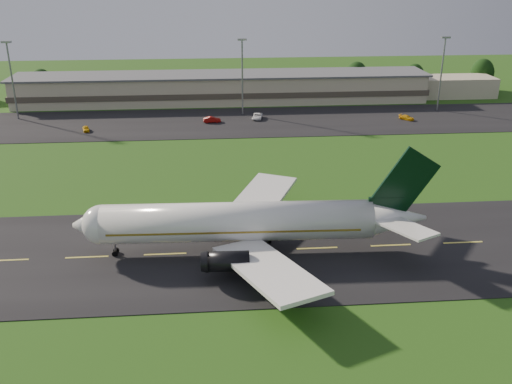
{
  "coord_description": "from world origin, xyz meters",
  "views": [
    {
      "loc": [
        -4.02,
        -73.03,
        38.8
      ],
      "look_at": [
        2.71,
        8.0,
        6.0
      ],
      "focal_mm": 40.0,
      "sensor_mm": 36.0,
      "label": 1
    }
  ],
  "objects": [
    {
      "name": "service_vehicle_d",
      "position": [
        47.95,
        70.29,
        0.7
      ],
      "size": [
        4.02,
        4.21,
        1.2
      ],
      "primitive_type": "imported",
      "rotation": [
        0.0,
        0.0,
        0.73
      ],
      "color": "#F0AD0E",
      "rests_on": "apron"
    },
    {
      "name": "terminal",
      "position": [
        6.4,
        96.18,
        3.99
      ],
      "size": [
        145.0,
        16.0,
        8.4
      ],
      "color": "beige",
      "rests_on": "ground"
    },
    {
      "name": "taxiway",
      "position": [
        0.0,
        0.0,
        0.05
      ],
      "size": [
        220.0,
        30.0,
        0.1
      ],
      "primitive_type": "cube",
      "color": "black",
      "rests_on": "ground"
    },
    {
      "name": "light_mast_east",
      "position": [
        60.0,
        80.0,
        12.74
      ],
      "size": [
        2.4,
        1.2,
        20.35
      ],
      "color": "gray",
      "rests_on": "ground"
    },
    {
      "name": "light_mast_west",
      "position": [
        -55.0,
        80.0,
        12.74
      ],
      "size": [
        2.4,
        1.2,
        20.35
      ],
      "color": "gray",
      "rests_on": "ground"
    },
    {
      "name": "service_vehicle_a",
      "position": [
        -34.61,
        66.19,
        0.73
      ],
      "size": [
        2.45,
        3.98,
        1.26
      ],
      "primitive_type": "imported",
      "rotation": [
        0.0,
        0.0,
        0.28
      ],
      "color": "#E6AE0D",
      "rests_on": "apron"
    },
    {
      "name": "airliner",
      "position": [
        0.31,
        -0.03,
        4.66
      ],
      "size": [
        51.28,
        42.16,
        15.57
      ],
      "rotation": [
        0.0,
        0.0,
        -0.03
      ],
      "color": "white",
      "rests_on": "ground"
    },
    {
      "name": "tree_line",
      "position": [
        30.26,
        106.16,
        5.0
      ],
      "size": [
        197.42,
        8.77,
        10.14
      ],
      "color": "black",
      "rests_on": "ground"
    },
    {
      "name": "ground",
      "position": [
        0.0,
        0.0,
        0.0
      ],
      "size": [
        360.0,
        360.0,
        0.0
      ],
      "primitive_type": "plane",
      "color": "#204310",
      "rests_on": "ground"
    },
    {
      "name": "service_vehicle_c",
      "position": [
        8.6,
        74.49,
        0.83
      ],
      "size": [
        3.4,
        5.61,
        1.46
      ],
      "primitive_type": "imported",
      "rotation": [
        0.0,
        0.0,
        -0.2
      ],
      "color": "white",
      "rests_on": "apron"
    },
    {
      "name": "light_mast_centre",
      "position": [
        5.0,
        80.0,
        12.74
      ],
      "size": [
        2.4,
        1.2,
        20.35
      ],
      "color": "gray",
      "rests_on": "ground"
    },
    {
      "name": "apron",
      "position": [
        0.0,
        72.0,
        0.05
      ],
      "size": [
        260.0,
        30.0,
        0.1
      ],
      "primitive_type": "cube",
      "color": "black",
      "rests_on": "ground"
    },
    {
      "name": "service_vehicle_b",
      "position": [
        -3.47,
        71.91,
        0.85
      ],
      "size": [
        4.63,
        1.83,
        1.5
      ],
      "primitive_type": "imported",
      "rotation": [
        0.0,
        0.0,
        1.63
      ],
      "color": "maroon",
      "rests_on": "apron"
    }
  ]
}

